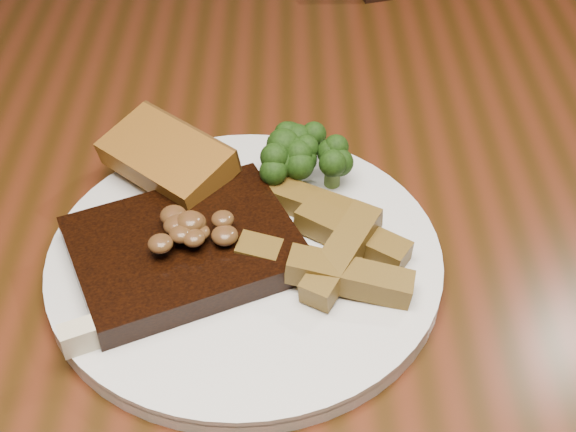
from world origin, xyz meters
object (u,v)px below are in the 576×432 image
at_px(plate, 245,262).
at_px(steak, 185,250).
at_px(dining_table, 270,312).
at_px(potato_wedges, 323,238).
at_px(garlic_bread, 169,176).
at_px(chair_far, 446,111).

relative_size(plate, steak, 1.85).
xyz_separation_m(dining_table, steak, (-0.06, -0.04, 0.12)).
bearing_deg(dining_table, potato_wedges, -32.32).
distance_m(steak, garlic_bread, 0.09).
relative_size(dining_table, steak, 9.75).
height_order(dining_table, steak, steak).
bearing_deg(steak, plate, -17.49).
relative_size(dining_table, chair_far, 1.86).
xyz_separation_m(plate, potato_wedges, (0.06, 0.01, 0.02)).
bearing_deg(steak, dining_table, 8.13).
bearing_deg(dining_table, garlic_bread, 149.92).
distance_m(dining_table, chair_far, 0.66).
height_order(dining_table, plate, plate).
xyz_separation_m(chair_far, garlic_bread, (-0.35, -0.53, 0.30)).
relative_size(chair_far, garlic_bread, 7.95).
distance_m(plate, potato_wedges, 0.06).
bearing_deg(steak, chair_far, 37.72).
bearing_deg(potato_wedges, chair_far, 69.48).
relative_size(dining_table, plate, 5.26).
relative_size(chair_far, potato_wedges, 7.25).
height_order(garlic_bread, potato_wedges, same).
distance_m(steak, potato_wedges, 0.11).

